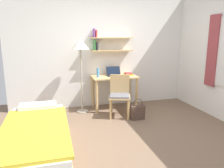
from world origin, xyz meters
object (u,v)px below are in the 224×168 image
Objects in this scene: bed at (36,141)px; handbag at (138,112)px; standing_lamp at (80,49)px; water_bottle at (98,73)px; desk at (114,82)px; desk_chair at (120,94)px; laptop at (114,73)px; book_stack at (128,74)px.

bed is 4.57× the size of handbag.
standing_lamp is 0.65m from water_bottle.
water_bottle is (1.23, 1.72, 0.62)m from bed.
desk_chair is (-0.03, -0.51, -0.14)m from desk.
laptop reaches higher than bed.
water_bottle reaches higher than laptop.
desk_chair is 1.25m from standing_lamp.
desk_chair is at bearing -93.24° from desk.
desk_chair is at bearing -93.60° from laptop.
bed is at bearing -137.90° from book_stack.
desk_chair is 3.62× the size of book_stack.
laptop is 1.66× the size of water_bottle.
water_bottle is 0.74m from book_stack.
handbag is (0.26, -0.81, -0.46)m from desk.
water_bottle is at bearing -174.70° from desk.
bed is at bearing -142.05° from desk_chair.
laptop is at bearing 105.73° from handbag.
standing_lamp reaches higher than book_stack.
water_bottle is at bearing -175.35° from book_stack.
laptop reaches higher than desk.
desk_chair reaches higher than bed.
laptop reaches higher than book_stack.
desk is 1.09m from standing_lamp.
bed is 2.52m from laptop.
laptop is at bearing 48.41° from bed.
standing_lamp is 1.77m from handbag.
book_stack is at bearing 4.65° from water_bottle.
handbag is at bearing -74.27° from laptop.
book_stack is (0.35, 0.02, 0.17)m from desk.
book_stack is 1.05m from handbag.
desk_chair is 4.19× the size of water_bottle.
book_stack is 0.55× the size of handbag.
standing_lamp is at bearing -173.86° from water_bottle.
book_stack is (0.73, 0.06, -0.08)m from water_bottle.
laptop is 0.41m from water_bottle.
desk is at bearing 107.71° from handbag.
desk_chair reaches higher than desk.
desk is at bearing -95.87° from laptop.
handbag is at bearing -96.02° from book_stack.
water_bottle is at bearing 129.72° from handbag.
book_stack is at bearing 83.98° from handbag.
book_stack is at bearing 5.15° from standing_lamp.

